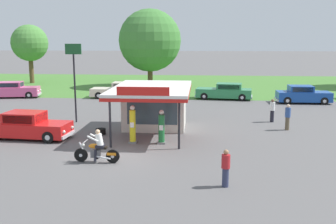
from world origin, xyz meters
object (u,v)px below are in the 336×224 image
at_px(bystander_strolling_foreground, 272,110).
at_px(roadside_pole_sign, 74,70).
at_px(gas_pump_offside, 162,128).
at_px(bystander_admiring_sedan, 142,101).
at_px(motorcycle_with_rider, 97,149).
at_px(parked_car_second_row_spare, 303,95).
at_px(parked_car_back_row_centre_right, 13,90).
at_px(featured_classic_sedan, 27,126).
at_px(gas_pump_nearside, 133,126).
at_px(parked_car_back_row_centre_left, 225,92).
at_px(parked_car_back_row_centre, 120,91).
at_px(spare_tire_stack, 101,132).
at_px(bystander_chatting_near_pumps, 288,116).
at_px(bystander_standing_back_lot, 226,167).

relative_size(bystander_strolling_foreground, roadside_pole_sign, 0.30).
bearing_deg(gas_pump_offside, bystander_admiring_sedan, 105.13).
height_order(motorcycle_with_rider, parked_car_second_row_spare, motorcycle_with_rider).
bearing_deg(parked_car_back_row_centre_right, featured_classic_sedan, -61.33).
xyz_separation_m(gas_pump_nearside, bystander_admiring_sedan, (-0.87, 9.15, -0.14)).
xyz_separation_m(motorcycle_with_rider, roadside_pole_sign, (-3.77, 8.60, 2.95)).
distance_m(motorcycle_with_rider, parked_car_back_row_centre_left, 20.97).
bearing_deg(roadside_pole_sign, featured_classic_sedan, -107.65).
relative_size(gas_pump_nearside, bystander_admiring_sedan, 1.35).
xyz_separation_m(parked_car_back_row_centre, spare_tire_stack, (1.81, -14.41, -0.50)).
distance_m(parked_car_second_row_spare, parked_car_back_row_centre_left, 7.00).
bearing_deg(spare_tire_stack, gas_pump_offside, -24.25).
bearing_deg(motorcycle_with_rider, gas_pump_offside, 53.05).
bearing_deg(bystander_strolling_foreground, bystander_admiring_sedan, 162.83).
bearing_deg(bystander_chatting_near_pumps, parked_car_second_row_spare, 71.40).
bearing_deg(roadside_pole_sign, parked_car_back_row_centre_left, 45.92).
height_order(parked_car_second_row_spare, parked_car_back_row_centre_left, parked_car_second_row_spare).
distance_m(motorcycle_with_rider, bystander_strolling_foreground, 13.75).
bearing_deg(parked_car_second_row_spare, bystander_strolling_foreground, -116.39).
bearing_deg(featured_classic_sedan, spare_tire_stack, 16.61).
distance_m(parked_car_second_row_spare, bystander_chatting_near_pumps, 11.26).
relative_size(bystander_admiring_sedan, roadside_pole_sign, 0.29).
xyz_separation_m(gas_pump_nearside, bystander_chatting_near_pumps, (9.18, 3.86, -0.10)).
bearing_deg(gas_pump_offside, bystander_strolling_foreground, 41.41).
bearing_deg(gas_pump_nearside, bystander_admiring_sedan, 95.44).
bearing_deg(parked_car_second_row_spare, parked_car_back_row_centre_right, 177.97).
bearing_deg(parked_car_back_row_centre_right, parked_car_back_row_centre, 3.60).
bearing_deg(parked_car_back_row_centre_left, parked_car_back_row_centre, -179.56).
distance_m(motorcycle_with_rider, roadside_pole_sign, 9.84).
distance_m(featured_classic_sedan, bystander_chatting_near_pumps, 15.80).
bearing_deg(featured_classic_sedan, bystander_strolling_foreground, 20.82).
relative_size(parked_car_back_row_centre_right, parked_car_back_row_centre_left, 0.96).
bearing_deg(motorcycle_with_rider, bystander_strolling_foreground, 45.13).
bearing_deg(bystander_strolling_foreground, parked_car_back_row_centre_right, 158.10).
xyz_separation_m(gas_pump_nearside, featured_classic_sedan, (-6.26, 0.54, -0.27)).
xyz_separation_m(parked_car_second_row_spare, bystander_admiring_sedan, (-13.65, -5.38, 0.11)).
relative_size(gas_pump_nearside, bystander_chatting_near_pumps, 1.28).
bearing_deg(gas_pump_offside, roadside_pole_sign, 141.71).
distance_m(bystander_chatting_near_pumps, bystander_strolling_foreground, 2.41).
bearing_deg(bystander_chatting_near_pumps, parked_car_back_row_centre_left, 104.53).
bearing_deg(parked_car_back_row_centre_right, roadside_pole_sign, -47.30).
distance_m(bystander_strolling_foreground, roadside_pole_sign, 13.80).
bearing_deg(bystander_chatting_near_pumps, parked_car_back_row_centre, 137.17).
xyz_separation_m(gas_pump_nearside, roadside_pole_sign, (-4.82, 5.07, 2.63)).
xyz_separation_m(motorcycle_with_rider, parked_car_second_row_spare, (13.83, 18.06, 0.06)).
xyz_separation_m(bystander_standing_back_lot, bystander_admiring_sedan, (-5.59, 15.27, 0.05)).
xyz_separation_m(parked_car_back_row_centre_right, parked_car_back_row_centre, (10.37, 0.65, -0.04)).
relative_size(motorcycle_with_rider, roadside_pole_sign, 0.41).
xyz_separation_m(gas_pump_offside, parked_car_back_row_centre_left, (4.38, 16.23, -0.16)).
bearing_deg(gas_pump_offside, parked_car_back_row_centre_left, 74.91).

